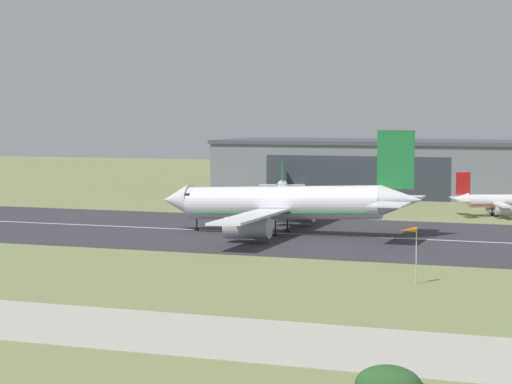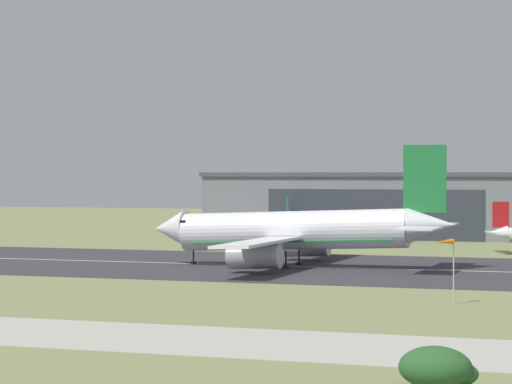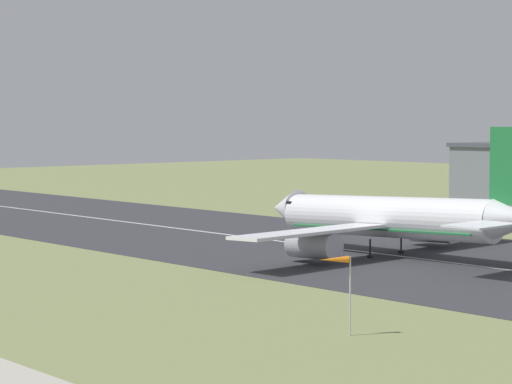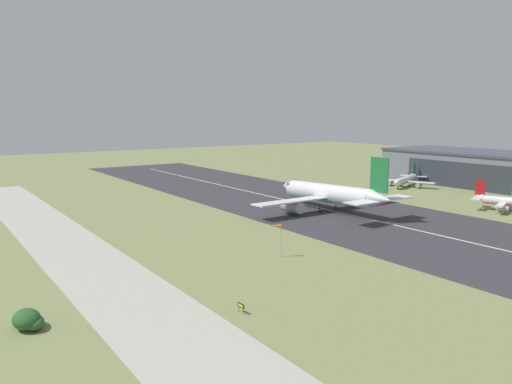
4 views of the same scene
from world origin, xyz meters
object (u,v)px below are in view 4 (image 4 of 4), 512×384
object	(u,v)px
shrub_clump	(28,320)
airplane_parked_centre	(502,201)
airplane_parked_east	(406,180)
windsock_pole	(275,228)
runway_sign	(241,306)
airplane_landing	(330,194)

from	to	relation	value
shrub_clump	airplane_parked_centre	bearing A→B (deg)	93.80
airplane_parked_east	windsock_pole	distance (m)	115.03
windsock_pole	runway_sign	xyz separation A→B (m)	(20.74, -21.81, -5.05)
airplane_parked_east	windsock_pole	xyz separation A→B (m)	(50.27, -103.41, 3.49)
airplane_landing	shrub_clump	xyz separation A→B (m)	(38.42, -91.54, -3.94)
windsock_pole	airplane_landing	bearing A→B (deg)	124.85
airplane_parked_east	runway_sign	world-z (taller)	airplane_parked_east
runway_sign	airplane_landing	bearing A→B (deg)	128.04
shrub_clump	windsock_pole	world-z (taller)	windsock_pole
shrub_clump	airplane_parked_east	bearing A→B (deg)	111.17
shrub_clump	windsock_pole	distance (m)	49.81
airplane_parked_centre	shrub_clump	world-z (taller)	airplane_parked_centre
airplane_landing	airplane_parked_centre	xyz separation A→B (m)	(29.46, 43.12, -2.18)
airplane_parked_centre	windsock_pole	size ratio (longest dim) A/B	2.52
airplane_parked_centre	windsock_pole	xyz separation A→B (m)	(0.30, -85.86, 3.17)
airplane_parked_centre	runway_sign	distance (m)	109.72
airplane_landing	airplane_parked_centre	size ratio (longest dim) A/B	3.07
airplane_parked_centre	airplane_landing	bearing A→B (deg)	-124.34
airplane_parked_east	windsock_pole	size ratio (longest dim) A/B	3.76
airplane_parked_centre	runway_sign	bearing A→B (deg)	-78.94
airplane_landing	airplane_parked_east	xyz separation A→B (m)	(-20.52, 60.67, -2.50)
airplane_parked_east	shrub_clump	xyz separation A→B (m)	(58.93, -152.21, -1.44)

